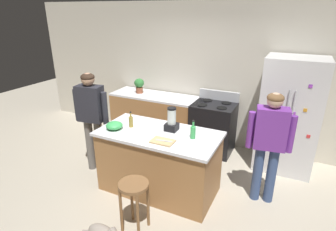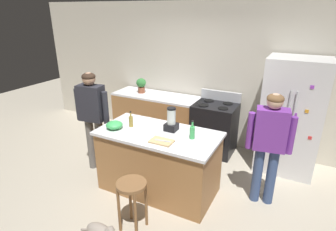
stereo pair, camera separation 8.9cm
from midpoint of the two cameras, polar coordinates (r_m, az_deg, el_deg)
ground_plane at (r=4.29m, az=-1.29°, el=-14.98°), size 14.00×14.00×0.00m
back_wall at (r=5.39m, az=8.64°, el=8.29°), size 8.00×0.10×2.70m
kitchen_island at (r=4.03m, az=-1.34°, el=-9.58°), size 1.71×0.88×0.94m
back_counter_run at (r=5.60m, az=-0.96°, el=-0.42°), size 2.00×0.64×0.94m
refrigerator at (r=4.81m, az=24.75°, el=-0.20°), size 0.90×0.73×1.88m
stove_range at (r=5.17m, az=10.13°, el=-2.53°), size 0.76×0.65×1.12m
person_by_island_left at (r=4.48m, az=-14.97°, el=0.52°), size 0.60×0.27×1.66m
person_by_sink_right at (r=3.81m, az=21.04°, el=-4.76°), size 0.60×0.28×1.58m
bar_stool at (r=3.37m, az=-6.76°, el=-15.83°), size 0.36×0.36×0.66m
potted_plant at (r=5.63m, az=-5.16°, el=6.47°), size 0.20×0.20×0.30m
blender_appliance at (r=3.83m, az=1.37°, el=-1.14°), size 0.17×0.17×0.34m
bottle_vinegar at (r=4.00m, az=-7.11°, el=-1.16°), size 0.06×0.06×0.24m
bottle_soda at (r=3.62m, az=5.78°, el=-3.45°), size 0.07×0.07×0.26m
mixing_bowl at (r=3.98m, az=-10.52°, el=-1.97°), size 0.24×0.24×0.11m
cutting_board at (r=3.54m, az=-0.63°, el=-5.42°), size 0.30×0.20×0.02m
chef_knife at (r=3.53m, az=-0.34°, el=-5.29°), size 0.22×0.06×0.01m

